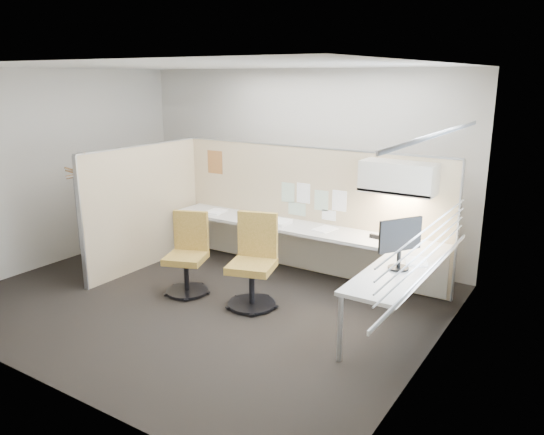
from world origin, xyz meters
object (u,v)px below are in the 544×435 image
Objects in this scene: phone at (395,239)px; desk at (315,242)px; monitor at (400,241)px; chair_left at (188,256)px; chair_right at (254,264)px.

desk is at bearing 171.77° from phone.
desk is 7.34× the size of monitor.
monitor is (2.64, 0.32, 0.57)m from chair_left.
monitor is at bearing -9.89° from chair_right.
monitor is at bearing -13.77° from chair_left.
chair_right is at bearing -109.86° from desk.
chair_left is 2.59m from phone.
phone is at bearing 21.01° from chair_right.
monitor is at bearing -27.87° from desk.
chair_right is (0.93, 0.12, 0.04)m from chair_left.
monitor is (1.70, 0.20, 0.53)m from chair_right.
monitor is at bearing -82.55° from phone.
chair_right is at bearing -157.30° from phone.
desk is at bearing 95.35° from monitor.
desk is 15.96× the size of phone.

